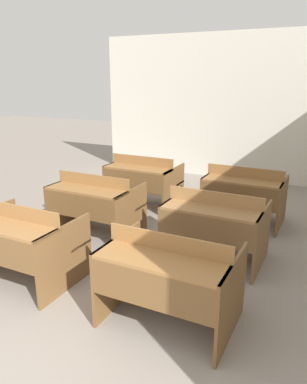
% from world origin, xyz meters
% --- Properties ---
extents(wall_back, '(6.23, 0.06, 2.99)m').
position_xyz_m(wall_back, '(0.00, 6.94, 1.50)').
color(wall_back, beige).
rests_on(wall_back, ground_plane).
extents(bench_front_left, '(1.12, 0.84, 0.86)m').
position_xyz_m(bench_front_left, '(-0.95, 1.72, 0.46)').
color(bench_front_left, brown).
rests_on(bench_front_left, ground_plane).
extents(bench_front_right, '(1.12, 0.84, 0.86)m').
position_xyz_m(bench_front_right, '(0.76, 1.74, 0.46)').
color(bench_front_right, brown).
rests_on(bench_front_right, ground_plane).
extents(bench_second_left, '(1.12, 0.84, 0.86)m').
position_xyz_m(bench_second_left, '(-0.97, 3.10, 0.46)').
color(bench_second_left, brown).
rests_on(bench_second_left, ground_plane).
extents(bench_second_right, '(1.12, 0.84, 0.86)m').
position_xyz_m(bench_second_right, '(0.75, 3.07, 0.46)').
color(bench_second_right, brown).
rests_on(bench_second_right, ground_plane).
extents(bench_third_left, '(1.12, 0.84, 0.86)m').
position_xyz_m(bench_third_left, '(-0.95, 4.46, 0.46)').
color(bench_third_left, brown).
rests_on(bench_third_left, ground_plane).
extents(bench_third_right, '(1.12, 0.84, 0.86)m').
position_xyz_m(bench_third_right, '(0.76, 4.44, 0.46)').
color(bench_third_right, brown).
rests_on(bench_third_right, ground_plane).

